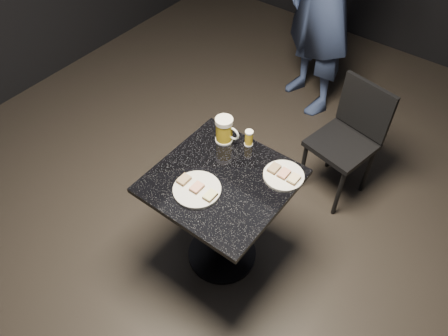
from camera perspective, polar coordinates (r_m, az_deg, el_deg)
The scene contains 9 objects.
floor at distance 2.91m, azimuth -0.24°, elevation -11.18°, with size 6.00×6.00×0.00m, color black.
plate_large at distance 2.25m, azimuth -3.55°, elevation -2.82°, with size 0.25×0.25×0.01m, color silver.
plate_small at distance 2.33m, azimuth 7.79°, elevation -0.98°, with size 0.22×0.22×0.01m, color silver.
table at distance 2.49m, azimuth -0.28°, elevation -5.12°, with size 0.70×0.70×0.75m.
beer_mug at distance 2.45m, azimuth 0.08°, elevation 5.01°, with size 0.15×0.10×0.16m.
beer_tumbler at distance 2.45m, azimuth 3.27°, elevation 3.95°, with size 0.05×0.05×0.10m.
chair at distance 3.02m, azimuth 16.03°, elevation 4.14°, with size 0.44×0.44×0.86m.
canapes_on_plate_large at distance 2.24m, azimuth -3.57°, elevation -2.55°, with size 0.22×0.07×0.02m.
canapes_on_plate_small at distance 2.32m, azimuth 7.83°, elevation -0.72°, with size 0.17×0.07×0.02m.
Camera 1 is at (0.92, -1.19, 2.49)m, focal length 35.00 mm.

